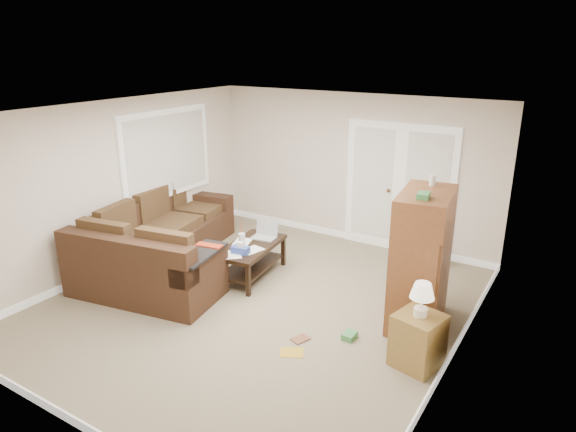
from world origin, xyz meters
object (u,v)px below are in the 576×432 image
Objects in this scene: coffee_table at (252,259)px; side_cabinet at (418,336)px; sectional_sofa at (159,247)px; tv_armoire at (421,259)px.

side_cabinet is at bearing -24.73° from coffee_table.
sectional_sofa reaches higher than coffee_table.
side_cabinet reaches higher than coffee_table.
coffee_table is 1.33× the size of side_cabinet.
side_cabinet is (2.76, -0.86, 0.07)m from coffee_table.
coffee_table is 2.89m from side_cabinet.
tv_armoire is 1.85× the size of side_cabinet.
side_cabinet is at bearing -78.76° from tv_armoire.
coffee_table is at bearing 172.86° from tv_armoire.
coffee_table is 2.53m from tv_armoire.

